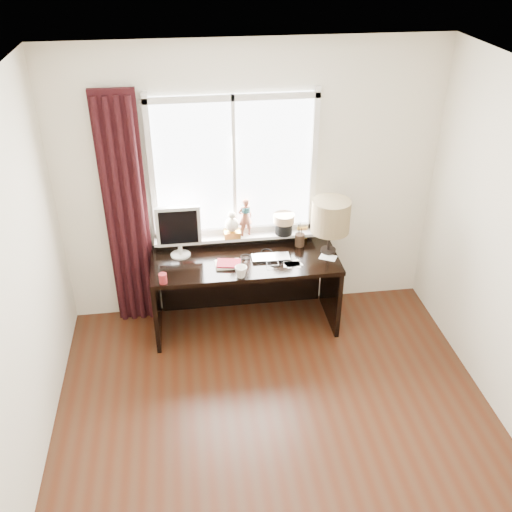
{
  "coord_description": "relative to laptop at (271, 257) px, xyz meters",
  "views": [
    {
      "loc": [
        -0.6,
        -2.77,
        3.44
      ],
      "look_at": [
        -0.05,
        1.25,
        1.0
      ],
      "focal_mm": 40.0,
      "sensor_mm": 36.0,
      "label": 1
    }
  ],
  "objects": [
    {
      "name": "desk",
      "position": [
        -0.24,
        0.13,
        -0.26
      ],
      "size": [
        1.7,
        0.7,
        0.75
      ],
      "color": "black",
      "rests_on": "floor"
    },
    {
      "name": "laptop",
      "position": [
        0.0,
        0.0,
        0.0
      ],
      "size": [
        0.35,
        0.23,
        0.03
      ],
      "primitive_type": "imported",
      "rotation": [
        0.0,
        0.0,
        -0.02
      ],
      "color": "silver",
      "rests_on": "desk"
    },
    {
      "name": "wall_back",
      "position": [
        -0.14,
        0.41,
        0.54
      ],
      "size": [
        3.5,
        0.0,
        2.6
      ],
      "primitive_type": "cube",
      "rotation": [
        1.57,
        0.0,
        0.0
      ],
      "color": "silver",
      "rests_on": "ground"
    },
    {
      "name": "icon_frame",
      "position": [
        0.35,
        0.32,
        0.05
      ],
      "size": [
        0.1,
        0.02,
        0.13
      ],
      "color": "gold",
      "rests_on": "desk"
    },
    {
      "name": "monitor",
      "position": [
        -0.81,
        0.17,
        0.26
      ],
      "size": [
        0.4,
        0.18,
        0.49
      ],
      "color": "beige",
      "rests_on": "desk"
    },
    {
      "name": "floor",
      "position": [
        -0.14,
        -1.59,
        -0.76
      ],
      "size": [
        3.5,
        4.0,
        0.0
      ],
      "primitive_type": "cube",
      "color": "#3B2113",
      "rests_on": "ground"
    },
    {
      "name": "curtain",
      "position": [
        -1.27,
        0.31,
        0.35
      ],
      "size": [
        0.38,
        0.09,
        2.25
      ],
      "color": "black",
      "rests_on": "floor"
    },
    {
      "name": "notebook_stack",
      "position": [
        -0.4,
        -0.06,
        0.0
      ],
      "size": [
        0.24,
        0.18,
        0.03
      ],
      "color": "beige",
      "rests_on": "desk"
    },
    {
      "name": "table_lamp",
      "position": [
        0.55,
        0.05,
        0.35
      ],
      "size": [
        0.35,
        0.35,
        0.52
      ],
      "color": "black",
      "rests_on": "desk"
    },
    {
      "name": "window",
      "position": [
        -0.27,
        0.35,
        0.54
      ],
      "size": [
        1.52,
        0.23,
        1.4
      ],
      "color": "white",
      "rests_on": "ground"
    },
    {
      "name": "mug",
      "position": [
        -0.3,
        -0.26,
        0.04
      ],
      "size": [
        0.14,
        0.14,
        0.11
      ],
      "primitive_type": "imported",
      "rotation": [
        0.0,
        0.0,
        0.56
      ],
      "color": "white",
      "rests_on": "desk"
    },
    {
      "name": "loose_papers",
      "position": [
        0.29,
        -0.1,
        -0.01
      ],
      "size": [
        0.52,
        0.23,
        0.0
      ],
      "color": "white",
      "rests_on": "desk"
    },
    {
      "name": "brush_holder",
      "position": [
        0.3,
        0.2,
        0.05
      ],
      "size": [
        0.09,
        0.09,
        0.25
      ],
      "color": "black",
      "rests_on": "desk"
    },
    {
      "name": "desk_cables",
      "position": [
        -0.05,
        0.02,
        -0.01
      ],
      "size": [
        0.39,
        0.37,
        0.01
      ],
      "color": "black",
      "rests_on": "desk"
    },
    {
      "name": "red_cup",
      "position": [
        -0.97,
        -0.26,
        0.03
      ],
      "size": [
        0.07,
        0.07,
        0.09
      ],
      "primitive_type": "cylinder",
      "color": "maroon",
      "rests_on": "desk"
    },
    {
      "name": "ceiling",
      "position": [
        -0.14,
        -1.59,
        1.84
      ],
      "size": [
        3.5,
        4.0,
        0.0
      ],
      "primitive_type": "cube",
      "color": "white",
      "rests_on": "wall_back"
    }
  ]
}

